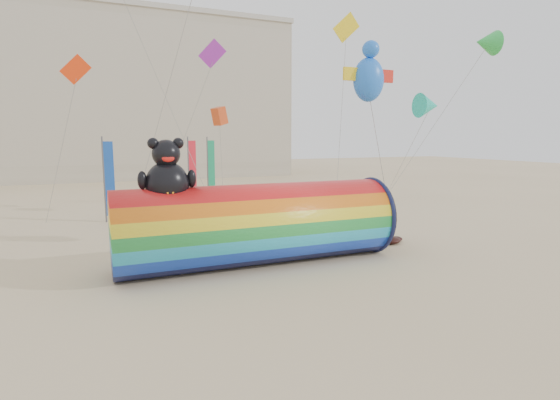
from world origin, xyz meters
name	(u,v)px	position (x,y,z in m)	size (l,w,h in m)	color
ground	(283,263)	(0.00, 0.00, 0.00)	(160.00, 160.00, 0.00)	#CCB58C
hotel_building	(45,95)	(-12.00, 45.95, 10.31)	(60.40, 15.40, 20.60)	#B7AD99
windsock_assembly	(258,222)	(-0.96, 0.38, 1.73)	(11.28, 3.44, 5.20)	red
kite_handler	(375,222)	(5.94, 2.01, 0.93)	(0.68, 0.44, 1.85)	slate
fabric_bundle	(379,240)	(5.65, 1.21, 0.17)	(2.62, 1.35, 0.41)	#3D110B
festival_banners	(176,172)	(-1.49, 16.22, 2.64)	(8.64, 6.81, 5.20)	#59595E
flying_kites	(229,6)	(-0.49, 5.50, 11.44)	(29.13, 12.71, 8.50)	blue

